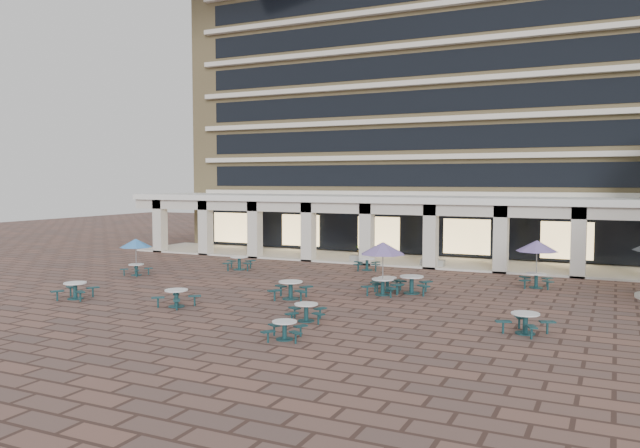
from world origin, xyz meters
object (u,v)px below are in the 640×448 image
(picnic_table_3, at_px, (525,321))
(planter_right, at_px, (433,260))
(planter_left, at_px, (362,254))
(picnic_table_2, at_px, (306,311))
(picnic_table_1, at_px, (176,296))

(picnic_table_3, distance_m, planter_right, 16.94)
(planter_right, bearing_deg, planter_left, 180.00)
(picnic_table_2, bearing_deg, planter_left, 82.97)
(picnic_table_1, distance_m, picnic_table_2, 6.32)
(picnic_table_2, height_order, planter_left, planter_left)
(picnic_table_1, xyz_separation_m, picnic_table_3, (14.23, 1.51, 0.00))
(picnic_table_1, bearing_deg, planter_left, 89.04)
(picnic_table_2, distance_m, planter_left, 17.33)
(picnic_table_1, distance_m, planter_left, 16.81)
(picnic_table_3, bearing_deg, picnic_table_1, -151.76)
(planter_right, bearing_deg, picnic_table_2, -91.42)
(picnic_table_3, height_order, planter_left, planter_left)
(picnic_table_3, bearing_deg, picnic_table_2, -146.48)
(picnic_table_1, bearing_deg, planter_right, 73.75)
(planter_left, distance_m, planter_right, 4.78)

